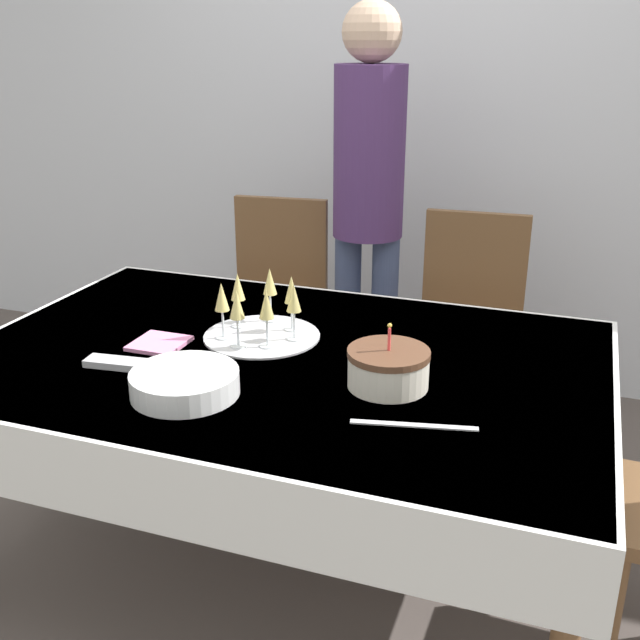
{
  "coord_description": "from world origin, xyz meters",
  "views": [
    {
      "loc": [
        0.77,
        -1.82,
        1.58
      ],
      "look_at": [
        0.12,
        0.0,
        0.85
      ],
      "focal_mm": 42.0,
      "sensor_mm": 36.0,
      "label": 1
    }
  ],
  "objects_px": {
    "dining_chair_far_left": "(275,304)",
    "champagne_tray": "(261,312)",
    "plate_stack_main": "(185,383)",
    "dining_chair_far_right": "(468,327)",
    "person_standing": "(369,184)",
    "birthday_cake": "(388,368)"
  },
  "relations": [
    {
      "from": "birthday_cake",
      "to": "champagne_tray",
      "type": "bearing_deg",
      "value": 155.66
    },
    {
      "from": "plate_stack_main",
      "to": "champagne_tray",
      "type": "bearing_deg",
      "value": 86.73
    },
    {
      "from": "dining_chair_far_right",
      "to": "birthday_cake",
      "type": "height_order",
      "value": "dining_chair_far_right"
    },
    {
      "from": "dining_chair_far_left",
      "to": "person_standing",
      "type": "distance_m",
      "value": 0.64
    },
    {
      "from": "dining_chair_far_left",
      "to": "dining_chair_far_right",
      "type": "height_order",
      "value": "same"
    },
    {
      "from": "birthday_cake",
      "to": "person_standing",
      "type": "relative_size",
      "value": 0.13
    },
    {
      "from": "birthday_cake",
      "to": "person_standing",
      "type": "xyz_separation_m",
      "value": [
        -0.38,
        1.12,
        0.26
      ]
    },
    {
      "from": "person_standing",
      "to": "dining_chair_far_left",
      "type": "bearing_deg",
      "value": -166.11
    },
    {
      "from": "plate_stack_main",
      "to": "dining_chair_far_right",
      "type": "bearing_deg",
      "value": 66.84
    },
    {
      "from": "dining_chair_far_left",
      "to": "birthday_cake",
      "type": "distance_m",
      "value": 1.3
    },
    {
      "from": "champagne_tray",
      "to": "birthday_cake",
      "type": "bearing_deg",
      "value": -24.34
    },
    {
      "from": "champagne_tray",
      "to": "plate_stack_main",
      "type": "relative_size",
      "value": 1.27
    },
    {
      "from": "dining_chair_far_right",
      "to": "plate_stack_main",
      "type": "height_order",
      "value": "dining_chair_far_right"
    },
    {
      "from": "dining_chair_far_right",
      "to": "birthday_cake",
      "type": "distance_m",
      "value": 1.06
    },
    {
      "from": "plate_stack_main",
      "to": "person_standing",
      "type": "xyz_separation_m",
      "value": [
        0.09,
        1.34,
        0.28
      ]
    },
    {
      "from": "birthday_cake",
      "to": "champagne_tray",
      "type": "distance_m",
      "value": 0.5
    },
    {
      "from": "dining_chair_far_right",
      "to": "person_standing",
      "type": "xyz_separation_m",
      "value": [
        -0.44,
        0.09,
        0.52
      ]
    },
    {
      "from": "dining_chair_far_left",
      "to": "plate_stack_main",
      "type": "bearing_deg",
      "value": -77.14
    },
    {
      "from": "dining_chair_far_left",
      "to": "champagne_tray",
      "type": "height_order",
      "value": "dining_chair_far_left"
    },
    {
      "from": "person_standing",
      "to": "birthday_cake",
      "type": "bearing_deg",
      "value": -71.0
    },
    {
      "from": "champagne_tray",
      "to": "plate_stack_main",
      "type": "bearing_deg",
      "value": -93.27
    },
    {
      "from": "dining_chair_far_left",
      "to": "birthday_cake",
      "type": "relative_size",
      "value": 4.44
    }
  ]
}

